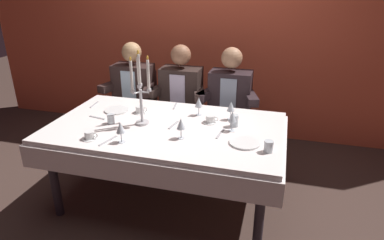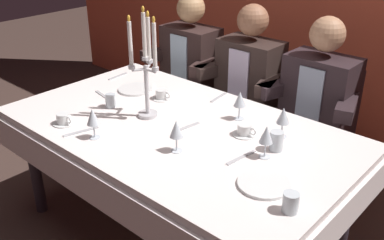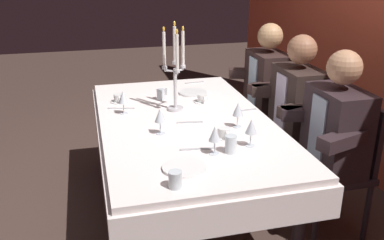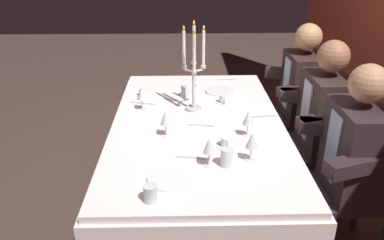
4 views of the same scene
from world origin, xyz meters
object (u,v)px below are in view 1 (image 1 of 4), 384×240
(dining_table, at_px, (166,138))
(seated_diner_0, at_px, (134,88))
(wine_glass_1, at_px, (120,128))
(wine_glass_3, at_px, (232,117))
(candelabra, at_px, (140,92))
(dinner_plate_0, at_px, (117,110))
(wine_glass_0, at_px, (181,124))
(seated_diner_1, at_px, (181,92))
(dinner_plate_1, at_px, (245,143))
(seated_diner_2, at_px, (230,96))
(wine_glass_4, at_px, (199,103))
(water_tumbler_1, at_px, (111,119))
(coffee_cup_1, at_px, (210,119))
(water_tumbler_0, at_px, (269,146))
(coffee_cup_0, at_px, (90,136))
(coffee_cup_2, at_px, (140,110))
(wine_glass_2, at_px, (231,107))
(water_tumbler_2, at_px, (234,121))

(dining_table, relative_size, seated_diner_0, 1.56)
(wine_glass_1, xyz_separation_m, wine_glass_3, (0.75, 0.42, -0.00))
(candelabra, bearing_deg, dinner_plate_0, 148.14)
(dining_table, height_order, wine_glass_0, wine_glass_0)
(seated_diner_1, bearing_deg, candelabra, -93.98)
(dinner_plate_1, relative_size, seated_diner_2, 0.19)
(wine_glass_4, relative_size, water_tumbler_1, 2.06)
(coffee_cup_1, height_order, seated_diner_2, seated_diner_2)
(wine_glass_3, bearing_deg, wine_glass_1, -151.05)
(seated_diner_2, bearing_deg, water_tumbler_1, -131.12)
(wine_glass_3, bearing_deg, dinner_plate_1, -57.05)
(water_tumbler_0, bearing_deg, wine_glass_4, 139.96)
(wine_glass_0, height_order, seated_diner_1, seated_diner_1)
(seated_diner_1, distance_m, seated_diner_2, 0.53)
(wine_glass_3, relative_size, water_tumbler_0, 1.96)
(wine_glass_1, xyz_separation_m, seated_diner_1, (0.08, 1.27, -0.12))
(coffee_cup_0, xyz_separation_m, coffee_cup_2, (0.15, 0.60, 0.00))
(wine_glass_1, height_order, wine_glass_4, same)
(candelabra, distance_m, wine_glass_1, 0.39)
(coffee_cup_0, bearing_deg, dinner_plate_0, 97.09)
(wine_glass_1, xyz_separation_m, water_tumbler_1, (-0.24, 0.30, -0.08))
(dining_table, xyz_separation_m, wine_glass_4, (0.20, 0.29, 0.23))
(wine_glass_2, distance_m, wine_glass_4, 0.29)
(dinner_plate_0, bearing_deg, dinner_plate_1, -16.23)
(wine_glass_3, xyz_separation_m, seated_diner_0, (-1.22, 0.85, -0.12))
(candelabra, bearing_deg, dining_table, 6.16)
(wine_glass_0, relative_size, seated_diner_1, 0.13)
(coffee_cup_0, bearing_deg, water_tumbler_2, 27.13)
(water_tumbler_2, relative_size, coffee_cup_2, 0.76)
(water_tumbler_1, bearing_deg, water_tumbler_0, -7.26)
(coffee_cup_2, xyz_separation_m, seated_diner_0, (-0.37, 0.68, -0.03))
(dinner_plate_0, relative_size, water_tumbler_1, 2.80)
(water_tumbler_0, bearing_deg, dinner_plate_1, 154.10)
(dinner_plate_1, distance_m, coffee_cup_2, 1.05)
(candelabra, xyz_separation_m, coffee_cup_2, (-0.12, 0.23, -0.25))
(wine_glass_4, height_order, water_tumbler_2, wine_glass_4)
(dinner_plate_0, distance_m, wine_glass_0, 0.84)
(wine_glass_0, bearing_deg, dining_table, 133.89)
(water_tumbler_2, bearing_deg, wine_glass_0, -137.08)
(wine_glass_1, distance_m, coffee_cup_1, 0.78)
(candelabra, bearing_deg, seated_diner_0, 118.00)
(dinner_plate_1, height_order, water_tumbler_1, water_tumbler_1)
(seated_diner_0, height_order, seated_diner_1, same)
(dinner_plate_0, height_order, wine_glass_2, wine_glass_2)
(candelabra, distance_m, wine_glass_3, 0.76)
(wine_glass_0, bearing_deg, coffee_cup_1, 67.33)
(wine_glass_2, xyz_separation_m, coffee_cup_2, (-0.81, -0.06, -0.09))
(water_tumbler_0, relative_size, seated_diner_0, 0.07)
(coffee_cup_0, bearing_deg, candelabra, 53.86)
(dining_table, height_order, coffee_cup_1, coffee_cup_1)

